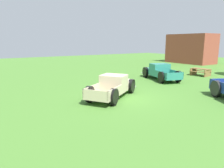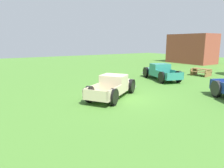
# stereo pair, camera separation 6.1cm
# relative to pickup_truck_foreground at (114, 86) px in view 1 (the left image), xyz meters

# --- Properties ---
(ground_plane) EXTENTS (80.00, 80.00, 0.00)m
(ground_plane) POSITION_rel_pickup_truck_foreground_xyz_m (0.53, 0.29, -0.70)
(ground_plane) COLOR #477A2D
(pickup_truck_foreground) EXTENTS (3.99, 4.93, 1.46)m
(pickup_truck_foreground) POSITION_rel_pickup_truck_foreground_xyz_m (0.00, 0.00, 0.00)
(pickup_truck_foreground) COLOR #C6B793
(pickup_truck_foreground) RESTS_ON ground_plane
(pickup_truck_behind_right) EXTENTS (5.24, 3.19, 1.51)m
(pickup_truck_behind_right) POSITION_rel_pickup_truck_foreground_xyz_m (-2.93, 7.32, 0.02)
(pickup_truck_behind_right) COLOR #2D8475
(pickup_truck_behind_right) RESTS_ON ground_plane
(picnic_table) EXTENTS (1.94, 1.66, 0.78)m
(picnic_table) POSITION_rel_pickup_truck_foreground_xyz_m (-1.90, 12.54, -0.20)
(picnic_table) COLOR olive
(picnic_table) RESTS_ON ground_plane
(brick_pavilion) EXTENTS (7.49, 4.16, 4.84)m
(brick_pavilion) POSITION_rel_pickup_truck_foreground_xyz_m (-11.01, 23.27, 1.72)
(brick_pavilion) COLOR brown
(brick_pavilion) RESTS_ON ground_plane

